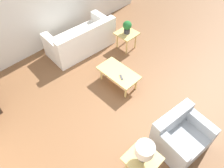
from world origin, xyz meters
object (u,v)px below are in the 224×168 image
object	(u,v)px
coffee_table	(118,73)
side_table_plant	(127,35)
table_lamp	(145,151)
armchair	(180,136)
side_table_lamp	(142,160)
sofa	(82,40)
potted_plant	(127,27)

from	to	relation	value
coffee_table	side_table_plant	world-z (taller)	side_table_plant
coffee_table	table_lamp	size ratio (longest dim) A/B	2.36
armchair	side_table_lamp	size ratio (longest dim) A/B	1.91
table_lamp	sofa	bearing A→B (deg)	-23.31
coffee_table	potted_plant	bearing A→B (deg)	-54.94
coffee_table	armchair	bearing A→B (deg)	170.51
sofa	table_lamp	size ratio (longest dim) A/B	4.46
armchair	potted_plant	size ratio (longest dim) A/B	2.82
coffee_table	potted_plant	world-z (taller)	potted_plant
side_table_plant	side_table_lamp	distance (m)	3.58
side_table_plant	armchair	bearing A→B (deg)	151.59
table_lamp	coffee_table	bearing A→B (deg)	-35.14
side_table_lamp	table_lamp	distance (m)	0.37
side_table_lamp	armchair	bearing A→B (deg)	-100.87
sofa	armchair	xyz separation A→B (m)	(-3.64, 0.56, -0.01)
armchair	table_lamp	distance (m)	1.07
side_table_lamp	potted_plant	size ratio (longest dim) A/B	1.48
coffee_table	potted_plant	size ratio (longest dim) A/B	2.78
side_table_lamp	potted_plant	bearing A→B (deg)	-43.01
side_table_plant	potted_plant	distance (m)	0.28
armchair	side_table_plant	size ratio (longest dim) A/B	1.91
armchair	coffee_table	xyz separation A→B (m)	(1.97, -0.33, 0.05)
side_table_lamp	table_lamp	size ratio (longest dim) A/B	1.26
coffee_table	table_lamp	distance (m)	2.23
armchair	table_lamp	world-z (taller)	table_lamp
side_table_plant	table_lamp	bearing A→B (deg)	136.99
sofa	potted_plant	xyz separation A→B (m)	(-0.85, -0.95, 0.41)
coffee_table	potted_plant	xyz separation A→B (m)	(0.83, -1.18, 0.36)
sofa	potted_plant	bearing A→B (deg)	141.72
sofa	potted_plant	distance (m)	1.33
sofa	side_table_plant	world-z (taller)	sofa
armchair	potted_plant	xyz separation A→B (m)	(2.80, -1.51, 0.42)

